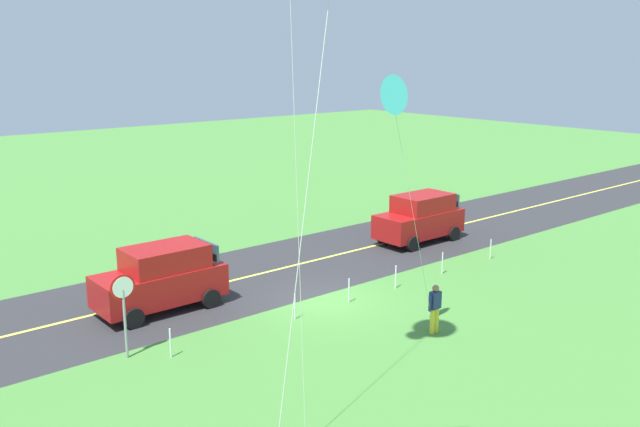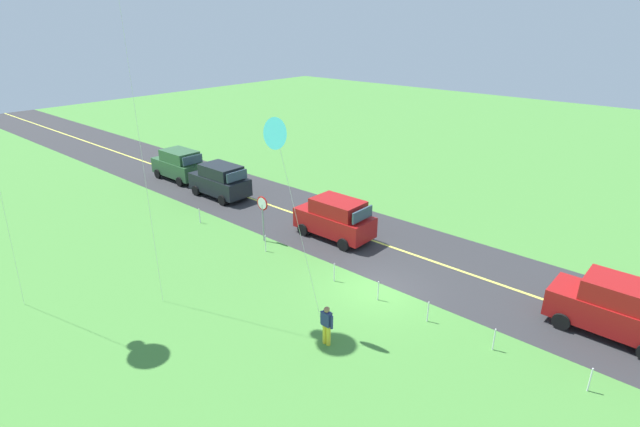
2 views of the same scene
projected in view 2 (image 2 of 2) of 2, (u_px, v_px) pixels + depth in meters
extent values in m
cube|color=#478438|center=(376.00, 290.00, 21.44)|extent=(120.00, 120.00, 0.10)
cube|color=#2D2D30|center=(422.00, 258.00, 24.20)|extent=(120.00, 7.00, 0.00)
cube|color=#E5E04C|center=(422.00, 258.00, 24.20)|extent=(120.00, 0.16, 0.00)
cube|color=maroon|center=(334.00, 222.00, 26.16)|extent=(4.40, 1.90, 1.10)
cube|color=maroon|center=(338.00, 207.00, 25.64)|extent=(2.73, 1.75, 0.80)
cube|color=#334756|center=(323.00, 202.00, 26.31)|extent=(0.10, 1.62, 0.64)
cube|color=#334756|center=(362.00, 215.00, 24.66)|extent=(0.10, 1.62, 0.60)
cylinder|color=black|center=(303.00, 230.00, 26.57)|extent=(0.68, 0.22, 0.68)
cylinder|color=black|center=(325.00, 220.00, 27.90)|extent=(0.68, 0.22, 0.68)
cylinder|color=black|center=(344.00, 245.00, 24.83)|extent=(0.68, 0.22, 0.68)
cylinder|color=black|center=(365.00, 233.00, 26.15)|extent=(0.68, 0.22, 0.68)
cube|color=#2D5633|center=(179.00, 168.00, 35.66)|extent=(4.40, 1.90, 1.10)
cube|color=#2D5633|center=(179.00, 156.00, 35.14)|extent=(2.73, 1.75, 0.80)
cube|color=#334756|center=(171.00, 153.00, 35.81)|extent=(0.10, 1.62, 0.64)
cube|color=#334756|center=(193.00, 160.00, 34.16)|extent=(0.10, 1.62, 0.60)
cylinder|color=black|center=(158.00, 174.00, 36.07)|extent=(0.68, 0.22, 0.68)
cylinder|color=black|center=(180.00, 168.00, 37.40)|extent=(0.68, 0.22, 0.68)
cylinder|color=black|center=(180.00, 182.00, 34.33)|extent=(0.68, 0.22, 0.68)
cylinder|color=black|center=(202.00, 176.00, 35.65)|extent=(0.68, 0.22, 0.68)
cube|color=black|center=(220.00, 184.00, 32.16)|extent=(4.40, 1.90, 1.10)
cube|color=black|center=(221.00, 171.00, 31.65)|extent=(2.73, 1.75, 0.80)
cube|color=#334756|center=(211.00, 168.00, 32.32)|extent=(0.10, 1.62, 0.64)
cube|color=#334756|center=(237.00, 176.00, 30.67)|extent=(0.10, 1.62, 0.60)
cylinder|color=black|center=(196.00, 191.00, 32.58)|extent=(0.68, 0.22, 0.68)
cylinder|color=black|center=(219.00, 184.00, 33.91)|extent=(0.68, 0.22, 0.68)
cylinder|color=black|center=(222.00, 200.00, 30.84)|extent=(0.68, 0.22, 0.68)
cylinder|color=black|center=(245.00, 193.00, 32.16)|extent=(0.68, 0.22, 0.68)
cube|color=maroon|center=(612.00, 313.00, 18.13)|extent=(4.40, 1.90, 1.10)
cube|color=maroon|center=(625.00, 293.00, 17.62)|extent=(2.73, 1.75, 0.80)
cube|color=#334756|center=(593.00, 283.00, 18.28)|extent=(0.10, 1.62, 0.64)
cylinder|color=black|center=(561.00, 321.00, 18.55)|extent=(0.68, 0.22, 0.68)
cylinder|color=black|center=(575.00, 301.00, 19.88)|extent=(0.68, 0.22, 0.68)
cylinder|color=gray|center=(263.00, 223.00, 25.64)|extent=(0.08, 0.08, 2.10)
cylinder|color=red|center=(262.00, 203.00, 25.22)|extent=(0.76, 0.04, 0.76)
cylinder|color=white|center=(262.00, 203.00, 25.20)|extent=(0.62, 0.01, 0.62)
cylinder|color=yellow|center=(328.00, 336.00, 17.61)|extent=(0.16, 0.16, 0.82)
cylinder|color=yellow|center=(325.00, 334.00, 17.72)|extent=(0.16, 0.16, 0.82)
cube|color=navy|center=(327.00, 319.00, 17.40)|extent=(0.36, 0.22, 0.56)
cylinder|color=navy|center=(332.00, 322.00, 17.27)|extent=(0.10, 0.10, 0.52)
cylinder|color=navy|center=(322.00, 317.00, 17.57)|extent=(0.10, 0.10, 0.52)
sphere|color=#9E704C|center=(327.00, 310.00, 17.25)|extent=(0.22, 0.22, 0.22)
cylinder|color=silver|center=(303.00, 243.00, 17.04)|extent=(2.24, 0.08, 7.58)
cone|color=#4CD8D8|center=(276.00, 133.00, 16.26)|extent=(1.11, 0.35, 1.11)
cylinder|color=silver|center=(135.00, 110.00, 17.64)|extent=(0.41, 0.20, 16.14)
cylinder|color=silver|center=(590.00, 380.00, 15.40)|extent=(0.05, 0.05, 0.90)
cylinder|color=silver|center=(494.00, 339.00, 17.33)|extent=(0.05, 0.05, 0.90)
cylinder|color=silver|center=(428.00, 312.00, 18.97)|extent=(0.05, 0.05, 0.90)
cylinder|color=silver|center=(378.00, 291.00, 20.42)|extent=(0.05, 0.05, 0.90)
cylinder|color=silver|center=(334.00, 272.00, 21.90)|extent=(0.05, 0.05, 0.90)
cylinder|color=silver|center=(265.00, 243.00, 24.71)|extent=(0.05, 0.05, 0.90)
cylinder|color=silver|center=(200.00, 216.00, 28.15)|extent=(0.05, 0.05, 0.90)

